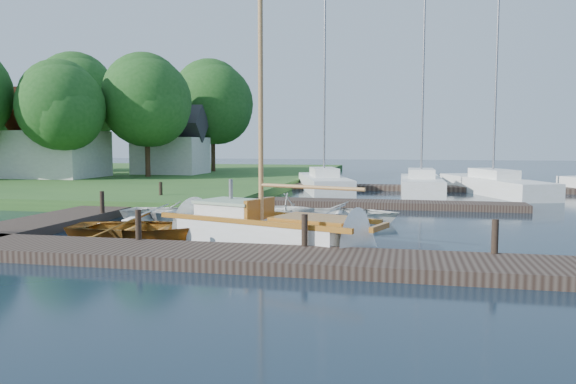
% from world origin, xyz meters
% --- Properties ---
extents(ground, '(160.00, 160.00, 0.00)m').
position_xyz_m(ground, '(0.00, 0.00, 0.00)').
color(ground, black).
rests_on(ground, ground).
extents(near_dock, '(18.00, 2.20, 0.30)m').
position_xyz_m(near_dock, '(0.00, -6.00, 0.15)').
color(near_dock, black).
rests_on(near_dock, ground).
extents(left_dock, '(2.20, 18.00, 0.30)m').
position_xyz_m(left_dock, '(-8.00, 2.00, 0.15)').
color(left_dock, black).
rests_on(left_dock, ground).
extents(far_dock, '(14.00, 1.60, 0.30)m').
position_xyz_m(far_dock, '(2.00, 6.50, 0.15)').
color(far_dock, black).
rests_on(far_dock, ground).
extents(pontoon, '(30.00, 1.60, 0.30)m').
position_xyz_m(pontoon, '(10.00, 16.00, 0.15)').
color(pontoon, black).
rests_on(pontoon, ground).
extents(shore, '(50.00, 40.00, 0.50)m').
position_xyz_m(shore, '(-28.00, 22.00, 0.25)').
color(shore, '#2D5723').
rests_on(shore, ground).
extents(mooring_post_1, '(0.16, 0.16, 0.80)m').
position_xyz_m(mooring_post_1, '(-3.00, -5.00, 0.70)').
color(mooring_post_1, black).
rests_on(mooring_post_1, near_dock).
extents(mooring_post_2, '(0.16, 0.16, 0.80)m').
position_xyz_m(mooring_post_2, '(1.50, -5.00, 0.70)').
color(mooring_post_2, black).
rests_on(mooring_post_2, near_dock).
extents(mooring_post_3, '(0.16, 0.16, 0.80)m').
position_xyz_m(mooring_post_3, '(6.00, -5.00, 0.70)').
color(mooring_post_3, black).
rests_on(mooring_post_3, near_dock).
extents(mooring_post_4, '(0.16, 0.16, 0.80)m').
position_xyz_m(mooring_post_4, '(-7.00, 0.00, 0.70)').
color(mooring_post_4, black).
rests_on(mooring_post_4, left_dock).
extents(mooring_post_5, '(0.16, 0.16, 0.80)m').
position_xyz_m(mooring_post_5, '(-7.00, 5.00, 0.70)').
color(mooring_post_5, black).
rests_on(mooring_post_5, left_dock).
extents(sailboat, '(7.40, 4.19, 9.83)m').
position_xyz_m(sailboat, '(0.26, -3.35, 0.34)').
color(sailboat, silver).
rests_on(sailboat, ground).
extents(dinghy, '(4.61, 3.56, 0.88)m').
position_xyz_m(dinghy, '(-3.71, -3.42, 0.44)').
color(dinghy, '#934A14').
rests_on(dinghy, ground).
extents(tender_a, '(4.11, 3.10, 0.80)m').
position_xyz_m(tender_a, '(-4.43, 0.51, 0.40)').
color(tender_a, silver).
rests_on(tender_a, ground).
extents(tender_b, '(2.41, 2.20, 1.09)m').
position_xyz_m(tender_b, '(-0.36, 1.88, 0.55)').
color(tender_b, silver).
rests_on(tender_b, ground).
extents(tender_c, '(3.95, 2.83, 0.81)m').
position_xyz_m(tender_c, '(1.77, 1.56, 0.41)').
color(tender_c, silver).
rests_on(tender_c, ground).
extents(marina_boat_0, '(4.57, 9.07, 11.87)m').
position_xyz_m(marina_boat_0, '(-0.89, 14.28, 0.57)').
color(marina_boat_0, silver).
rests_on(marina_boat_0, ground).
extents(marina_boat_2, '(2.35, 7.99, 12.10)m').
position_xyz_m(marina_boat_2, '(4.72, 14.27, 0.58)').
color(marina_boat_2, silver).
rests_on(marina_boat_2, ground).
extents(marina_boat_3, '(5.41, 10.15, 12.61)m').
position_xyz_m(marina_boat_3, '(8.68, 14.66, 0.57)').
color(marina_boat_3, silver).
rests_on(marina_boat_3, ground).
extents(house_a, '(6.30, 5.00, 6.29)m').
position_xyz_m(house_a, '(-20.00, 16.00, 2.96)').
color(house_a, beige).
rests_on(house_a, shore).
extents(house_c, '(5.25, 4.00, 5.28)m').
position_xyz_m(house_c, '(-14.00, 22.00, 2.58)').
color(house_c, beige).
rests_on(house_c, shore).
extents(tree_2, '(5.83, 5.75, 7.82)m').
position_xyz_m(tree_2, '(-18.00, 14.05, 5.25)').
color(tree_2, '#332114').
rests_on(tree_2, shore).
extents(tree_3, '(6.41, 6.38, 8.74)m').
position_xyz_m(tree_3, '(-14.00, 18.05, 5.81)').
color(tree_3, '#332114').
rests_on(tree_3, shore).
extents(tree_4, '(7.01, 7.01, 9.66)m').
position_xyz_m(tree_4, '(-22.00, 22.05, 6.37)').
color(tree_4, '#332114').
rests_on(tree_4, shore).
extents(tree_7, '(6.83, 6.83, 9.38)m').
position_xyz_m(tree_7, '(-12.00, 26.05, 6.20)').
color(tree_7, '#332114').
rests_on(tree_7, shore).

